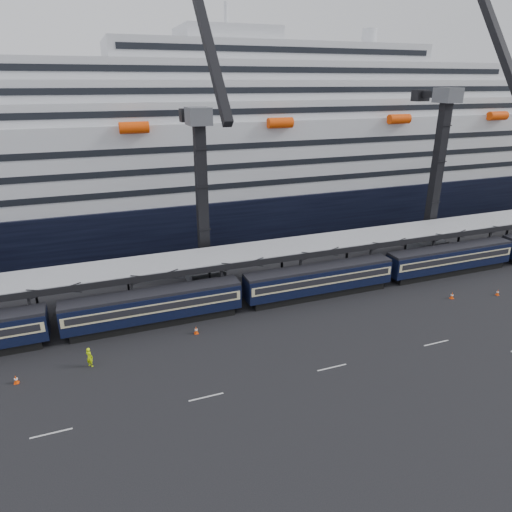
# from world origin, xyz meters

# --- Properties ---
(ground) EXTENTS (260.00, 260.00, 0.00)m
(ground) POSITION_xyz_m (0.00, 0.00, 0.00)
(ground) COLOR black
(ground) RESTS_ON ground
(train) EXTENTS (133.05, 3.00, 4.05)m
(train) POSITION_xyz_m (-4.65, 10.00, 2.20)
(train) COLOR black
(train) RESTS_ON ground
(canopy) EXTENTS (130.00, 6.25, 5.53)m
(canopy) POSITION_xyz_m (0.00, 14.00, 5.25)
(canopy) COLOR gray
(canopy) RESTS_ON ground
(cruise_ship) EXTENTS (214.09, 28.84, 34.00)m
(cruise_ship) POSITION_xyz_m (-1.08, 45.99, 12.34)
(cruise_ship) COLOR black
(cruise_ship) RESTS_ON ground
(crane_dark_near) EXTENTS (4.50, 17.75, 35.08)m
(crane_dark_near) POSITION_xyz_m (-20.00, 18.59, 11.93)
(crane_dark_near) COLOR #4A4B51
(crane_dark_near) RESTS_ON ground
(crane_dark_mid) EXTENTS (4.50, 18.24, 39.64)m
(crane_dark_mid) POSITION_xyz_m (15.00, 17.59, 13.36)
(crane_dark_mid) COLOR #4A4B51
(crane_dark_mid) RESTS_ON ground
(worker) EXTENTS (0.84, 0.83, 1.95)m
(worker) POSITION_xyz_m (-34.91, 4.13, 0.98)
(worker) COLOR #D5FF0D
(worker) RESTS_ON ground
(traffic_cone_b) EXTENTS (0.42, 0.42, 0.83)m
(traffic_cone_b) POSITION_xyz_m (-41.10, 3.71, 0.41)
(traffic_cone_b) COLOR #FF4708
(traffic_cone_b) RESTS_ON ground
(traffic_cone_c) EXTENTS (0.43, 0.43, 0.86)m
(traffic_cone_c) POSITION_xyz_m (-24.32, 6.41, 0.43)
(traffic_cone_c) COLOR #FF4708
(traffic_cone_c) RESTS_ON ground
(traffic_cone_d) EXTENTS (0.43, 0.43, 0.86)m
(traffic_cone_d) POSITION_xyz_m (6.84, 3.52, 0.43)
(traffic_cone_d) COLOR #FF4708
(traffic_cone_d) RESTS_ON ground
(traffic_cone_e) EXTENTS (0.38, 0.38, 0.77)m
(traffic_cone_e) POSITION_xyz_m (12.83, 2.28, 0.38)
(traffic_cone_e) COLOR #FF4708
(traffic_cone_e) RESTS_ON ground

